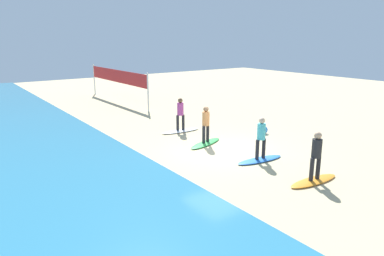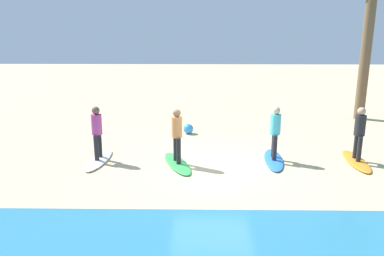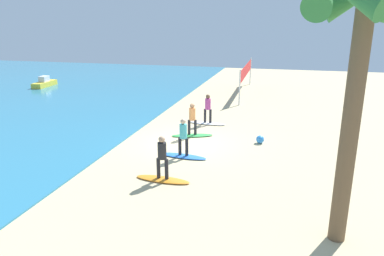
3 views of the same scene
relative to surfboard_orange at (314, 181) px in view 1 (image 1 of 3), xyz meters
name	(u,v)px [view 1 (image 1 of 3)]	position (x,y,z in m)	size (l,w,h in m)	color
ground_plane	(220,151)	(4.43, 0.37, -0.04)	(60.00, 60.00, 0.00)	#CCB789
surfboard_orange	(314,181)	(0.00, 0.00, 0.00)	(2.10, 0.56, 0.09)	orange
surfer_orange	(316,152)	(0.00, 0.00, 0.99)	(0.32, 0.46, 1.64)	#232328
surfboard_blue	(260,160)	(2.52, -0.08, 0.00)	(2.10, 0.56, 0.09)	blue
surfer_blue	(261,135)	(2.52, -0.08, 0.99)	(0.32, 0.46, 1.64)	#232328
surfboard_green	(206,143)	(5.49, 0.29, 0.00)	(2.10, 0.56, 0.09)	green
surfer_green	(206,122)	(5.49, 0.29, 0.99)	(0.32, 0.44, 1.64)	#232328
surfboard_white	(181,131)	(7.95, 0.01, 0.00)	(2.10, 0.56, 0.09)	white
surfer_white	(180,112)	(7.95, 0.01, 0.99)	(0.32, 0.46, 1.64)	#232328
volleyball_net	(117,78)	(17.82, -1.04, 1.74)	(9.10, 0.25, 2.50)	silver
beach_ball	(264,130)	(5.24, -3.17, 0.15)	(0.39, 0.39, 0.39)	#338CE5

